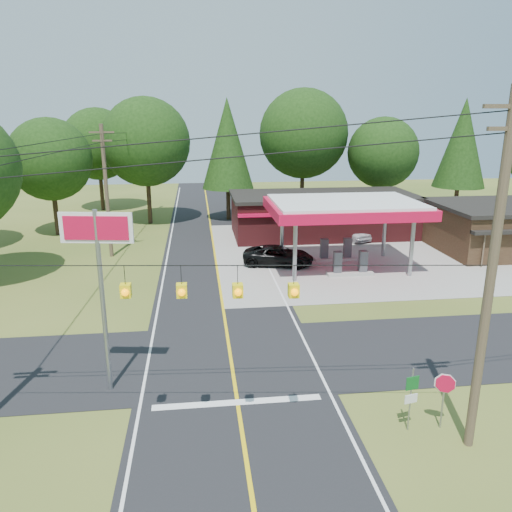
{
  "coord_description": "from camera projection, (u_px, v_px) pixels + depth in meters",
  "views": [
    {
      "loc": [
        -1.32,
        -20.42,
        10.71
      ],
      "look_at": [
        2.0,
        7.0,
        2.8
      ],
      "focal_mm": 35.0,
      "sensor_mm": 36.0,
      "label": 1
    }
  ],
  "objects": [
    {
      "name": "octagonal_stop_sign",
      "position": [
        445.0,
        388.0,
        17.23
      ],
      "size": [
        0.7,
        0.35,
        2.12
      ],
      "color": "gray",
      "rests_on": "ground"
    },
    {
      "name": "utility_pole_near_right",
      "position": [
        491.0,
        276.0,
        15.14
      ],
      "size": [
        1.8,
        0.3,
        11.5
      ],
      "color": "#473828",
      "rests_on": "ground"
    },
    {
      "name": "treeline_backdrop",
      "position": [
        219.0,
        152.0,
        43.54
      ],
      "size": [
        70.27,
        51.59,
        13.3
      ],
      "color": "#332316",
      "rests_on": "ground"
    },
    {
      "name": "overhead_beacons",
      "position": [
        209.0,
        268.0,
        15.04
      ],
      "size": [
        17.04,
        2.04,
        1.03
      ],
      "color": "black",
      "rests_on": "ground"
    },
    {
      "name": "main_highway",
      "position": [
        231.0,
        359.0,
        22.59
      ],
      "size": [
        8.0,
        120.0,
        0.02
      ],
      "primitive_type": "cube",
      "color": "black",
      "rests_on": "ground"
    },
    {
      "name": "cross_road",
      "position": [
        231.0,
        359.0,
        22.59
      ],
      "size": [
        70.0,
        7.0,
        0.02
      ],
      "primitive_type": "cube",
      "color": "black",
      "rests_on": "ground"
    },
    {
      "name": "route_sign_post",
      "position": [
        411.0,
        394.0,
        17.11
      ],
      "size": [
        0.49,
        0.14,
        2.42
      ],
      "color": "gray",
      "rests_on": "ground"
    },
    {
      "name": "ground",
      "position": [
        231.0,
        359.0,
        22.59
      ],
      "size": [
        120.0,
        120.0,
        0.0
      ],
      "primitive_type": "plane",
      "color": "#45581F",
      "rests_on": "ground"
    },
    {
      "name": "gas_canopy",
      "position": [
        345.0,
        209.0,
        34.86
      ],
      "size": [
        10.6,
        7.4,
        4.88
      ],
      "color": "gray",
      "rests_on": "ground"
    },
    {
      "name": "convenience_store",
      "position": [
        322.0,
        214.0,
        45.15
      ],
      "size": [
        16.4,
        7.55,
        3.8
      ],
      "color": "#4F1619",
      "rests_on": "ground"
    },
    {
      "name": "sedan_car",
      "position": [
        350.0,
        231.0,
        43.82
      ],
      "size": [
        5.71,
        5.71,
        1.48
      ],
      "primitive_type": "imported",
      "rotation": [
        0.0,
        0.0,
        0.41
      ],
      "color": "silver",
      "rests_on": "ground"
    },
    {
      "name": "suv_car",
      "position": [
        278.0,
        256.0,
        36.37
      ],
      "size": [
        6.25,
        6.25,
        1.42
      ],
      "primitive_type": "imported",
      "rotation": [
        0.0,
        0.0,
        1.31
      ],
      "color": "black",
      "rests_on": "ground"
    },
    {
      "name": "utility_pole_north",
      "position": [
        147.0,
        171.0,
        53.94
      ],
      "size": [
        0.3,
        0.3,
        9.5
      ],
      "color": "#473828",
      "rests_on": "ground"
    },
    {
      "name": "utility_pole_far_left",
      "position": [
        106.0,
        190.0,
        37.41
      ],
      "size": [
        1.8,
        0.3,
        10.0
      ],
      "color": "#473828",
      "rests_on": "ground"
    },
    {
      "name": "big_stop_sign",
      "position": [
        99.0,
        258.0,
        18.57
      ],
      "size": [
        2.71,
        0.52,
        7.35
      ],
      "color": "gray",
      "rests_on": "ground"
    },
    {
      "name": "lane_center_yellow",
      "position": [
        231.0,
        358.0,
        22.58
      ],
      "size": [
        0.15,
        110.0,
        0.0
      ],
      "primitive_type": "cube",
      "color": "yellow",
      "rests_on": "main_highway"
    }
  ]
}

